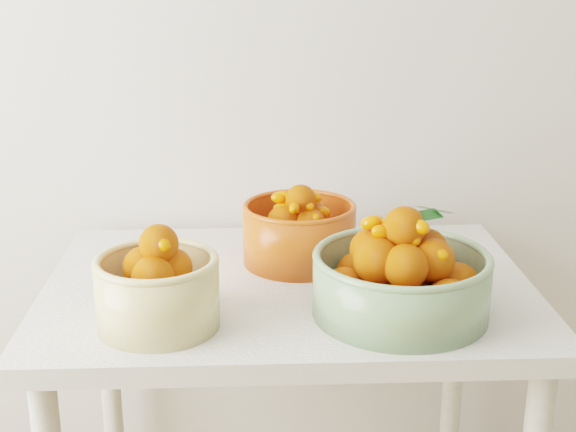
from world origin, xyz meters
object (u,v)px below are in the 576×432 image
at_px(bowl_cream, 158,288).
at_px(bowl_orange, 300,231).
at_px(bowl_green, 401,278).
at_px(table, 289,324).

relative_size(bowl_cream, bowl_orange, 0.95).
relative_size(bowl_green, bowl_orange, 1.25).
relative_size(bowl_cream, bowl_green, 0.76).
bearing_deg(table, bowl_orange, 75.54).
distance_m(table, bowl_green, 0.31).
distance_m(bowl_cream, bowl_green, 0.45).
bearing_deg(bowl_green, bowl_cream, -176.31).
distance_m(table, bowl_orange, 0.20).
height_order(bowl_green, bowl_orange, bowl_green).
xyz_separation_m(table, bowl_cream, (-0.24, -0.19, 0.17)).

